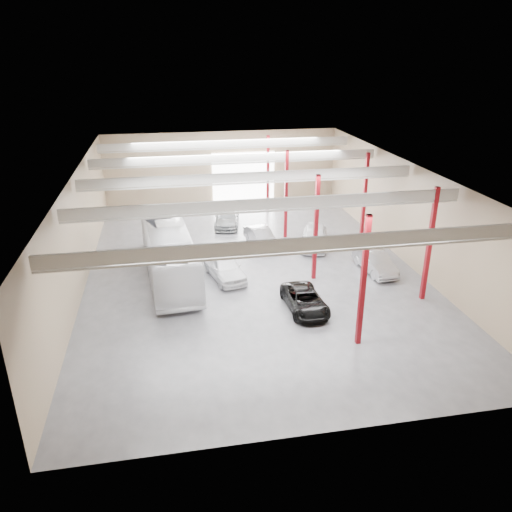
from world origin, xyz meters
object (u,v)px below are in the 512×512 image
object	(u,v)px
car_right_near	(375,262)
car_row_a	(225,267)
car_row_b	(261,237)
car_row_c	(227,217)
car_right_far	(315,237)
coach_bus	(169,252)
black_sedan	(305,300)

from	to	relation	value
car_right_near	car_row_a	bearing A→B (deg)	171.03
car_row_b	car_row_c	bearing A→B (deg)	99.49
car_right_far	car_row_c	bearing A→B (deg)	152.83
car_right_near	car_right_far	bearing A→B (deg)	113.29
coach_bus	car_row_a	size ratio (longest dim) A/B	2.64
coach_bus	car_right_far	xyz separation A→B (m)	(11.07, 3.23, -0.87)
car_row_b	car_right_far	bearing A→B (deg)	-25.70
car_row_a	car_row_b	xyz separation A→B (m)	(3.51, 5.38, -0.10)
coach_bus	car_row_b	distance (m)	8.32
coach_bus	car_row_a	distance (m)	3.84
coach_bus	car_row_b	xyz separation A→B (m)	(7.07, 4.26, -1.00)
coach_bus	car_right_far	distance (m)	11.56
coach_bus	car_right_far	size ratio (longest dim) A/B	2.52
coach_bus	car_row_c	xyz separation A→B (m)	(5.11, 9.46, -0.97)
car_right_far	black_sedan	bearing A→B (deg)	-90.76
coach_bus	black_sedan	world-z (taller)	coach_bus
coach_bus	car_right_near	bearing A→B (deg)	-12.86
black_sedan	car_row_a	world-z (taller)	car_row_a
car_row_b	car_right_near	xyz separation A→B (m)	(6.69, -6.24, 0.03)
car_row_a	car_row_b	distance (m)	6.42
car_right_near	car_right_far	distance (m)	5.86
black_sedan	car_row_a	bearing A→B (deg)	126.04
car_row_a	car_right_near	world-z (taller)	car_row_a
black_sedan	car_row_c	distance (m)	15.97
car_row_b	car_right_far	distance (m)	4.13
car_right_far	car_row_a	bearing A→B (deg)	-130.76
car_row_a	car_row_c	world-z (taller)	car_row_a
car_right_near	car_right_far	xyz separation A→B (m)	(-2.70, 5.20, 0.10)
coach_bus	car_row_b	bearing A→B (deg)	26.37
car_row_c	car_right_far	xyz separation A→B (m)	(5.95, -6.24, 0.10)
car_row_c	car_right_near	world-z (taller)	car_right_near
black_sedan	car_row_b	world-z (taller)	car_row_b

